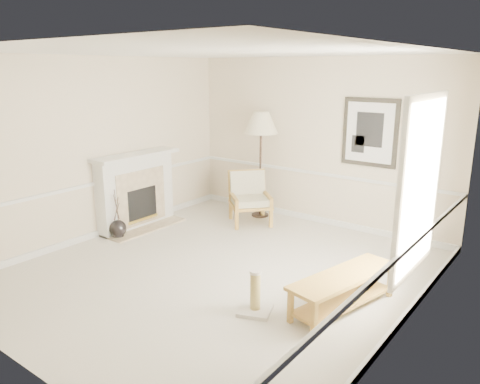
# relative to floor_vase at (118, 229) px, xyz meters

# --- Properties ---
(ground) EXTENTS (5.50, 5.50, 0.00)m
(ground) POSITION_rel_floor_vase_xyz_m (2.15, -0.01, -0.15)
(ground) COLOR silver
(ground) RESTS_ON ground
(room) EXTENTS (5.04, 5.54, 2.92)m
(room) POSITION_rel_floor_vase_xyz_m (2.29, 0.07, 1.71)
(room) COLOR beige
(room) RESTS_ON ground
(fireplace) EXTENTS (0.64, 1.64, 1.31)m
(fireplace) POSITION_rel_floor_vase_xyz_m (-0.19, 0.59, 0.49)
(fireplace) COLOR white
(fireplace) RESTS_ON ground
(floor_vase) EXTENTS (0.28, 0.28, 0.83)m
(floor_vase) POSITION_rel_floor_vase_xyz_m (0.00, 0.00, 0.00)
(floor_vase) COLOR black
(floor_vase) RESTS_ON ground
(armchair) EXTENTS (1.01, 1.00, 0.92)m
(armchair) POSITION_rel_floor_vase_xyz_m (1.21, 2.00, 0.34)
(armchair) COLOR #A27A34
(armchair) RESTS_ON ground
(floor_lamp) EXTENTS (0.73, 0.73, 1.95)m
(floor_lamp) POSITION_rel_floor_vase_xyz_m (1.18, 2.39, 1.55)
(floor_lamp) COLOR black
(floor_lamp) RESTS_ON ground
(bench) EXTENTS (0.79, 1.57, 0.43)m
(bench) POSITION_rel_floor_vase_xyz_m (3.96, 0.06, 0.13)
(bench) COLOR #A27A34
(bench) RESTS_ON ground
(scratching_post) EXTENTS (0.47, 0.47, 0.52)m
(scratching_post) POSITION_rel_floor_vase_xyz_m (3.20, -0.62, 0.01)
(scratching_post) COLOR beige
(scratching_post) RESTS_ON ground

